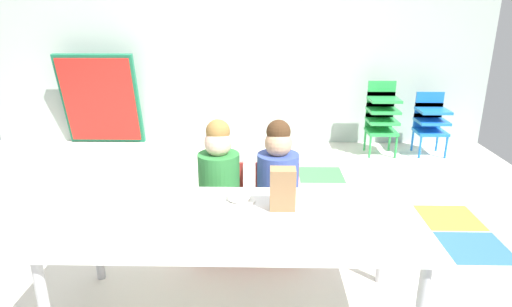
{
  "coord_description": "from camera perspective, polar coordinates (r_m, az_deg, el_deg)",
  "views": [
    {
      "loc": [
        0.35,
        -2.65,
        1.57
      ],
      "look_at": [
        0.3,
        -0.47,
        0.83
      ],
      "focal_mm": 30.5,
      "sensor_mm": 36.0,
      "label": 1
    }
  ],
  "objects": [
    {
      "name": "paper_bag_brown",
      "position": [
        2.22,
        3.52,
        -4.66
      ],
      "size": [
        0.13,
        0.09,
        0.22
      ],
      "primitive_type": "cube",
      "color": "#9E754C",
      "rests_on": "craft_table"
    },
    {
      "name": "craft_table",
      "position": [
        2.2,
        -2.82,
        -9.44
      ],
      "size": [
        1.85,
        0.76,
        0.58
      ],
      "color": "white",
      "rests_on": "ground_plane"
    },
    {
      "name": "kid_chair_blue_stack",
      "position": [
        5.17,
        21.93,
        4.21
      ],
      "size": [
        0.32,
        0.3,
        0.68
      ],
      "color": "blue",
      "rests_on": "ground_plane"
    },
    {
      "name": "paper_plate_center_table",
      "position": [
        2.26,
        -12.82,
        -7.67
      ],
      "size": [
        0.18,
        0.18,
        0.01
      ],
      "primitive_type": "cylinder",
      "color": "white",
      "rests_on": "craft_table"
    },
    {
      "name": "paper_plate_near_edge",
      "position": [
        2.34,
        -2.29,
        -6.18
      ],
      "size": [
        0.18,
        0.18,
        0.01
      ],
      "primitive_type": "cylinder",
      "color": "white",
      "rests_on": "craft_table"
    },
    {
      "name": "folded_activity_table",
      "position": [
        5.4,
        -19.74,
        6.59
      ],
      "size": [
        0.9,
        0.29,
        1.09
      ],
      "color": "#19724C",
      "rests_on": "ground_plane"
    },
    {
      "name": "back_wall",
      "position": [
        5.16,
        -2.74,
        16.2
      ],
      "size": [
        5.86,
        0.1,
        2.69
      ],
      "primitive_type": "cube",
      "color": "#B2C1B7",
      "rests_on": "ground_plane"
    },
    {
      "name": "donut_powdered_on_plate",
      "position": [
        2.33,
        -2.3,
        -5.69
      ],
      "size": [
        0.12,
        0.12,
        0.04
      ],
      "primitive_type": "torus",
      "color": "white",
      "rests_on": "craft_table"
    },
    {
      "name": "ground_plane",
      "position": [
        3.1,
        -5.47,
        -12.04
      ],
      "size": [
        5.86,
        4.99,
        0.02
      ],
      "color": "silver"
    },
    {
      "name": "seated_child_middle_seat",
      "position": [
        2.74,
        2.87,
        -3.12
      ],
      "size": [
        0.32,
        0.31,
        0.92
      ],
      "color": "red",
      "rests_on": "ground_plane"
    },
    {
      "name": "kid_chair_green_stack",
      "position": [
        5.0,
        16.18,
        5.07
      ],
      "size": [
        0.32,
        0.3,
        0.8
      ],
      "color": "green",
      "rests_on": "ground_plane"
    },
    {
      "name": "seated_child_near_camera",
      "position": [
        2.75,
        -4.85,
        -3.05
      ],
      "size": [
        0.32,
        0.31,
        0.92
      ],
      "color": "red",
      "rests_on": "ground_plane"
    }
  ]
}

